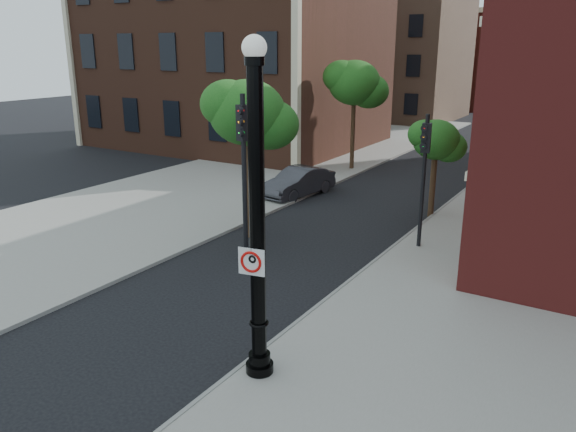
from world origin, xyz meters
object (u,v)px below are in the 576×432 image
Objects in this scene: lamppost at (257,234)px; no_parking_sign at (252,262)px; parked_car at (298,182)px; traffic_signal_right at (424,160)px; traffic_signal_left at (243,150)px.

lamppost is 12.31× the size of no_parking_sign.
parked_car is 0.86× the size of traffic_signal_right.
parked_car is at bearing 117.49° from lamppost.
lamppost is 1.50× the size of traffic_signal_right.
no_parking_sign is 0.14× the size of parked_car.
parked_car is 8.74m from traffic_signal_right.
lamppost reaches higher than traffic_signal_left.
traffic_signal_left is 1.15× the size of traffic_signal_right.
lamppost is 9.52m from traffic_signal_right.
no_parking_sign is at bearing -54.04° from parked_car.
lamppost is 1.74× the size of parked_car.
parked_car is at bearing 140.06° from traffic_signal_right.
no_parking_sign is 9.71m from traffic_signal_right.
traffic_signal_right is at bearing 88.33° from lamppost.
parked_car is at bearing 124.80° from traffic_signal_left.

